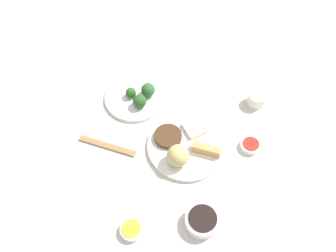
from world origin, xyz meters
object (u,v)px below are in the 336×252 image
object	(u,v)px
soy_sauce_bowl	(202,220)
sauce_ramekin_hot_mustard	(132,230)
chopsticks_pair	(107,146)
teacup	(256,99)
sauce_ramekin_sweet_and_sour	(250,146)
main_plate	(187,146)
broccoli_plate	(135,97)

from	to	relation	value
soy_sauce_bowl	sauce_ramekin_hot_mustard	world-z (taller)	soy_sauce_bowl
sauce_ramekin_hot_mustard	chopsticks_pair	world-z (taller)	sauce_ramekin_hot_mustard
teacup	soy_sauce_bowl	bearing A→B (deg)	56.52
sauce_ramekin_sweet_and_sour	main_plate	bearing A→B (deg)	-6.94
soy_sauce_bowl	broccoli_plate	bearing A→B (deg)	-71.89
chopsticks_pair	main_plate	bearing A→B (deg)	172.55
teacup	sauce_ramekin_hot_mustard	bearing A→B (deg)	41.02
sauce_ramekin_sweet_and_sour	sauce_ramekin_hot_mustard	bearing A→B (deg)	29.68
broccoli_plate	soy_sauce_bowl	distance (m)	0.53
sauce_ramekin_hot_mustard	teacup	size ratio (longest dim) A/B	1.00
broccoli_plate	sauce_ramekin_sweet_and_sour	size ratio (longest dim) A/B	3.41
main_plate	sauce_ramekin_hot_mustard	bearing A→B (deg)	52.57
chopsticks_pair	teacup	bearing A→B (deg)	-167.28
broccoli_plate	sauce_ramekin_sweet_and_sour	bearing A→B (deg)	144.86
sauce_ramekin_hot_mustard	chopsticks_pair	bearing A→B (deg)	-77.32
main_plate	chopsticks_pair	size ratio (longest dim) A/B	1.30
sauce_ramekin_sweet_and_sour	teacup	distance (m)	0.20
main_plate	sauce_ramekin_sweet_and_sour	distance (m)	0.22
sauce_ramekin_sweet_and_sour	sauce_ramekin_hot_mustard	xyz separation A→B (m)	(0.42, 0.24, 0.00)
main_plate	sauce_ramekin_sweet_and_sour	size ratio (longest dim) A/B	3.95
main_plate	chopsticks_pair	xyz separation A→B (m)	(0.27, -0.04, -0.00)
sauce_ramekin_sweet_and_sour	chopsticks_pair	distance (m)	0.49
broccoli_plate	teacup	bearing A→B (deg)	170.23
soy_sauce_bowl	teacup	size ratio (longest dim) A/B	1.52
soy_sauce_bowl	chopsticks_pair	world-z (taller)	soy_sauce_bowl
broccoli_plate	sauce_ramekin_sweet_and_sour	world-z (taller)	sauce_ramekin_sweet_and_sour
soy_sauce_bowl	sauce_ramekin_sweet_and_sour	bearing A→B (deg)	-131.45
main_plate	soy_sauce_bowl	world-z (taller)	soy_sauce_bowl
broccoli_plate	soy_sauce_bowl	bearing A→B (deg)	108.11
soy_sauce_bowl	sauce_ramekin_hot_mustard	bearing A→B (deg)	-0.06
soy_sauce_bowl	sauce_ramekin_hot_mustard	xyz separation A→B (m)	(0.21, -0.00, -0.01)
soy_sauce_bowl	chopsticks_pair	bearing A→B (deg)	-47.49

